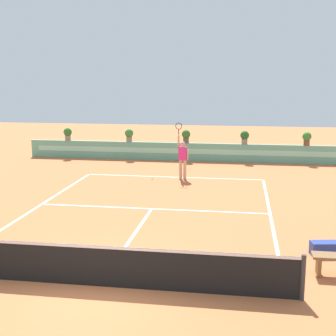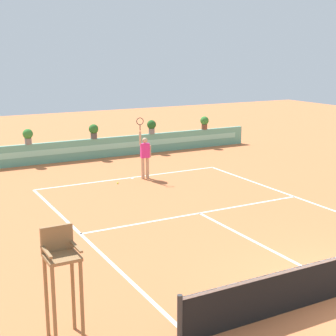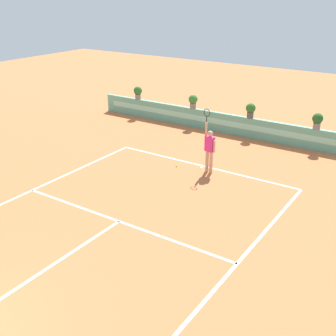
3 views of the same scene
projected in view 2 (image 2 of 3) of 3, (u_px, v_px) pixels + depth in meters
The scene contains 10 objects.
ground_plane at pixel (206, 217), 16.42m from camera, with size 60.00×60.00×0.00m, color #C66B3D.
court_lines at pixel (194, 210), 17.03m from camera, with size 8.32×11.94×0.01m.
back_wall_barrier at pixel (93, 149), 25.21m from camera, with size 18.00×0.21×1.00m.
umpire_chair at pixel (62, 271), 9.20m from camera, with size 0.60×0.60×2.14m.
tennis_player at pixel (145, 154), 21.09m from camera, with size 0.62×0.27×2.58m.
tennis_ball_near_baseline at pixel (118, 183), 20.46m from camera, with size 0.07×0.07×0.07m, color #CCE033.
potted_plant_right at pixel (152, 126), 26.51m from camera, with size 0.48×0.48×0.72m.
potted_plant_far_right at pixel (204, 122), 28.03m from camera, with size 0.48×0.48×0.72m.
potted_plant_left at pixel (28, 135), 23.53m from camera, with size 0.48×0.48×0.72m.
potted_plant_centre at pixel (94, 130), 25.02m from camera, with size 0.48×0.48×0.72m.
Camera 2 is at (-8.53, -7.17, 5.23)m, focal length 54.24 mm.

